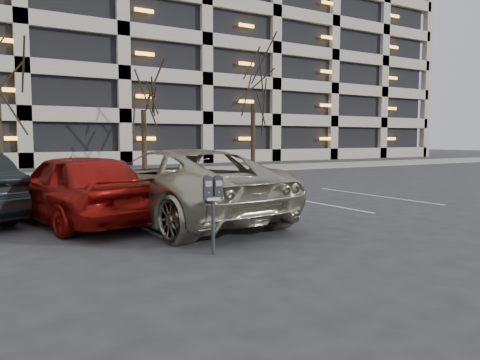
% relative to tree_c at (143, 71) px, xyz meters
% --- Properties ---
extents(ground, '(140.00, 140.00, 0.00)m').
position_rel_tree_c_xyz_m(ground, '(-4.00, -16.00, -5.49)').
color(ground, '#28282B').
rests_on(ground, ground).
extents(sidewalk, '(80.00, 4.00, 0.12)m').
position_rel_tree_c_xyz_m(sidewalk, '(-4.00, 0.00, -5.43)').
color(sidewalk, gray).
rests_on(sidewalk, ground).
extents(stall_lines, '(16.90, 5.20, 0.00)m').
position_rel_tree_c_xyz_m(stall_lines, '(-5.40, -13.70, -5.49)').
color(stall_lines, silver).
rests_on(stall_lines, ground).
extents(parking_garage, '(52.00, 20.00, 19.00)m').
position_rel_tree_c_xyz_m(parking_garage, '(8.00, 17.84, 3.77)').
color(parking_garage, black).
rests_on(parking_garage, ground).
extents(tree_c, '(3.35, 3.35, 7.61)m').
position_rel_tree_c_xyz_m(tree_c, '(0.00, 0.00, 0.00)').
color(tree_c, black).
rests_on(tree_c, ground).
extents(tree_d, '(3.96, 3.96, 9.00)m').
position_rel_tree_c_xyz_m(tree_d, '(7.00, 0.00, 1.01)').
color(tree_d, black).
rests_on(tree_d, ground).
extents(parking_meter, '(0.34, 0.18, 1.25)m').
position_rel_tree_c_xyz_m(parking_meter, '(-5.17, -17.89, -4.54)').
color(parking_meter, black).
rests_on(parking_meter, ground).
extents(suv_silver, '(3.37, 6.17, 1.64)m').
position_rel_tree_c_xyz_m(suv_silver, '(-4.46, -14.81, -4.67)').
color(suv_silver, '#ADA893').
rests_on(suv_silver, ground).
extents(car_red, '(2.81, 4.94, 1.58)m').
position_rel_tree_c_xyz_m(car_red, '(-6.48, -14.00, -4.70)').
color(car_red, maroon).
rests_on(car_red, ground).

